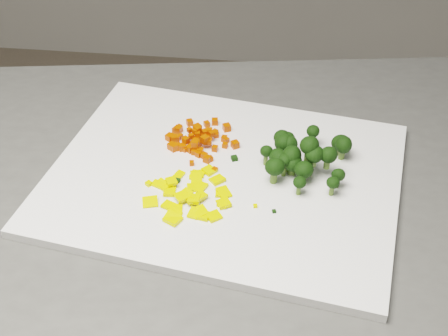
# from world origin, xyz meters

# --- Properties ---
(cutting_board) EXTENTS (0.55, 0.46, 0.01)m
(cutting_board) POSITION_xyz_m (0.06, 0.06, 0.91)
(cutting_board) COLOR white
(cutting_board) RESTS_ON counter_block
(carrot_pile) EXTENTS (0.11, 0.11, 0.03)m
(carrot_pile) POSITION_xyz_m (0.01, 0.13, 0.93)
(carrot_pile) COLOR #C13002
(carrot_pile) RESTS_ON cutting_board
(pepper_pile) EXTENTS (0.13, 0.13, 0.02)m
(pepper_pile) POSITION_xyz_m (0.01, 0.01, 0.92)
(pepper_pile) COLOR yellow
(pepper_pile) RESTS_ON cutting_board
(broccoli_pile) EXTENTS (0.13, 0.13, 0.06)m
(broccoli_pile) POSITION_xyz_m (0.18, 0.08, 0.94)
(broccoli_pile) COLOR black
(broccoli_pile) RESTS_ON cutting_board
(carrot_cube_0) EXTENTS (0.01, 0.01, 0.01)m
(carrot_cube_0) POSITION_xyz_m (-0.03, 0.14, 0.92)
(carrot_cube_0) COLOR #C13002
(carrot_cube_0) RESTS_ON carrot_pile
(carrot_cube_1) EXTENTS (0.01, 0.01, 0.01)m
(carrot_cube_1) POSITION_xyz_m (-0.02, 0.11, 0.92)
(carrot_cube_1) COLOR #C13002
(carrot_cube_1) RESTS_ON carrot_pile
(carrot_cube_2) EXTENTS (0.01, 0.01, 0.01)m
(carrot_cube_2) POSITION_xyz_m (0.00, 0.11, 0.92)
(carrot_cube_2) COLOR #C13002
(carrot_cube_2) RESTS_ON carrot_pile
(carrot_cube_3) EXTENTS (0.01, 0.01, 0.01)m
(carrot_cube_3) POSITION_xyz_m (-0.01, 0.14, 0.93)
(carrot_cube_3) COLOR #C13002
(carrot_cube_3) RESTS_ON carrot_pile
(carrot_cube_4) EXTENTS (0.01, 0.01, 0.01)m
(carrot_cube_4) POSITION_xyz_m (-0.01, 0.11, 0.92)
(carrot_cube_4) COLOR #C13002
(carrot_cube_4) RESTS_ON carrot_pile
(carrot_cube_5) EXTENTS (0.01, 0.01, 0.01)m
(carrot_cube_5) POSITION_xyz_m (0.00, 0.12, 0.92)
(carrot_cube_5) COLOR #C13002
(carrot_cube_5) RESTS_ON carrot_pile
(carrot_cube_6) EXTENTS (0.01, 0.01, 0.01)m
(carrot_cube_6) POSITION_xyz_m (-0.01, 0.13, 0.92)
(carrot_cube_6) COLOR #C13002
(carrot_cube_6) RESTS_ON carrot_pile
(carrot_cube_7) EXTENTS (0.01, 0.01, 0.01)m
(carrot_cube_7) POSITION_xyz_m (-0.03, 0.13, 0.92)
(carrot_cube_7) COLOR #C13002
(carrot_cube_7) RESTS_ON carrot_pile
(carrot_cube_8) EXTENTS (0.01, 0.01, 0.01)m
(carrot_cube_8) POSITION_xyz_m (0.05, 0.17, 0.92)
(carrot_cube_8) COLOR #C13002
(carrot_cube_8) RESTS_ON carrot_pile
(carrot_cube_9) EXTENTS (0.01, 0.01, 0.01)m
(carrot_cube_9) POSITION_xyz_m (0.02, 0.12, 0.92)
(carrot_cube_9) COLOR #C13002
(carrot_cube_9) RESTS_ON carrot_pile
(carrot_cube_10) EXTENTS (0.01, 0.01, 0.01)m
(carrot_cube_10) POSITION_xyz_m (0.03, 0.14, 0.93)
(carrot_cube_10) COLOR #C13002
(carrot_cube_10) RESTS_ON carrot_pile
(carrot_cube_11) EXTENTS (0.01, 0.01, 0.01)m
(carrot_cube_11) POSITION_xyz_m (-0.02, 0.13, 0.92)
(carrot_cube_11) COLOR #C13002
(carrot_cube_11) RESTS_ON carrot_pile
(carrot_cube_12) EXTENTS (0.01, 0.01, 0.01)m
(carrot_cube_12) POSITION_xyz_m (0.01, 0.11, 0.93)
(carrot_cube_12) COLOR #C13002
(carrot_cube_12) RESTS_ON carrot_pile
(carrot_cube_13) EXTENTS (0.01, 0.01, 0.01)m
(carrot_cube_13) POSITION_xyz_m (-0.01, 0.12, 0.93)
(carrot_cube_13) COLOR #C13002
(carrot_cube_13) RESTS_ON carrot_pile
(carrot_cube_14) EXTENTS (0.01, 0.01, 0.01)m
(carrot_cube_14) POSITION_xyz_m (0.07, 0.12, 0.92)
(carrot_cube_14) COLOR #C13002
(carrot_cube_14) RESTS_ON carrot_pile
(carrot_cube_15) EXTENTS (0.01, 0.01, 0.01)m
(carrot_cube_15) POSITION_xyz_m (0.03, 0.14, 0.93)
(carrot_cube_15) COLOR #C13002
(carrot_cube_15) RESTS_ON carrot_pile
(carrot_cube_16) EXTENTS (0.01, 0.01, 0.01)m
(carrot_cube_16) POSITION_xyz_m (-0.03, 0.15, 0.92)
(carrot_cube_16) COLOR #C13002
(carrot_cube_16) RESTS_ON carrot_pile
(carrot_cube_17) EXTENTS (0.01, 0.01, 0.01)m
(carrot_cube_17) POSITION_xyz_m (0.01, 0.10, 0.92)
(carrot_cube_17) COLOR #C13002
(carrot_cube_17) RESTS_ON carrot_pile
(carrot_cube_18) EXTENTS (0.01, 0.01, 0.01)m
(carrot_cube_18) POSITION_xyz_m (0.03, 0.18, 0.92)
(carrot_cube_18) COLOR #C13002
(carrot_cube_18) RESTS_ON carrot_pile
(carrot_cube_19) EXTENTS (0.01, 0.01, 0.01)m
(carrot_cube_19) POSITION_xyz_m (-0.03, 0.11, 0.92)
(carrot_cube_19) COLOR #C13002
(carrot_cube_19) RESTS_ON carrot_pile
(carrot_cube_20) EXTENTS (0.01, 0.01, 0.01)m
(carrot_cube_20) POSITION_xyz_m (0.05, 0.14, 0.92)
(carrot_cube_20) COLOR #C13002
(carrot_cube_20) RESTS_ON carrot_pile
(carrot_cube_21) EXTENTS (0.01, 0.01, 0.01)m
(carrot_cube_21) POSITION_xyz_m (0.02, 0.10, 0.92)
(carrot_cube_21) COLOR #C13002
(carrot_cube_21) RESTS_ON carrot_pile
(carrot_cube_22) EXTENTS (0.01, 0.01, 0.01)m
(carrot_cube_22) POSITION_xyz_m (-0.03, 0.15, 0.92)
(carrot_cube_22) COLOR #C13002
(carrot_cube_22) RESTS_ON carrot_pile
(carrot_cube_23) EXTENTS (0.01, 0.01, 0.01)m
(carrot_cube_23) POSITION_xyz_m (-0.03, 0.13, 0.92)
(carrot_cube_23) COLOR #C13002
(carrot_cube_23) RESTS_ON carrot_pile
(carrot_cube_24) EXTENTS (0.01, 0.01, 0.01)m
(carrot_cube_24) POSITION_xyz_m (0.01, 0.13, 0.93)
(carrot_cube_24) COLOR #C13002
(carrot_cube_24) RESTS_ON carrot_pile
(carrot_cube_25) EXTENTS (0.01, 0.01, 0.01)m
(carrot_cube_25) POSITION_xyz_m (0.01, 0.10, 0.92)
(carrot_cube_25) COLOR #C13002
(carrot_cube_25) RESTS_ON carrot_pile
(carrot_cube_26) EXTENTS (0.01, 0.01, 0.01)m
(carrot_cube_26) POSITION_xyz_m (0.03, 0.09, 0.92)
(carrot_cube_26) COLOR #C13002
(carrot_cube_26) RESTS_ON carrot_pile
(carrot_cube_27) EXTENTS (0.01, 0.01, 0.01)m
(carrot_cube_27) POSITION_xyz_m (0.02, 0.14, 0.92)
(carrot_cube_27) COLOR #C13002
(carrot_cube_27) RESTS_ON carrot_pile
(carrot_cube_28) EXTENTS (0.01, 0.01, 0.01)m
(carrot_cube_28) POSITION_xyz_m (0.03, 0.09, 0.92)
(carrot_cube_28) COLOR #C13002
(carrot_cube_28) RESTS_ON carrot_pile
(carrot_cube_29) EXTENTS (0.01, 0.01, 0.01)m
(carrot_cube_29) POSITION_xyz_m (0.05, 0.17, 0.92)
(carrot_cube_29) COLOR #C13002
(carrot_cube_29) RESTS_ON carrot_pile
(carrot_cube_30) EXTENTS (0.01, 0.01, 0.01)m
(carrot_cube_30) POSITION_xyz_m (0.02, 0.14, 0.92)
(carrot_cube_30) COLOR #C13002
(carrot_cube_30) RESTS_ON carrot_pile
(carrot_cube_31) EXTENTS (0.01, 0.01, 0.01)m
(carrot_cube_31) POSITION_xyz_m (0.01, 0.12, 0.92)
(carrot_cube_31) COLOR #C13002
(carrot_cube_31) RESTS_ON carrot_pile
(carrot_cube_32) EXTENTS (0.01, 0.01, 0.01)m
(carrot_cube_32) POSITION_xyz_m (0.03, 0.15, 0.92)
(carrot_cube_32) COLOR #C13002
(carrot_cube_32) RESTS_ON carrot_pile
(carrot_cube_33) EXTENTS (0.01, 0.01, 0.01)m
(carrot_cube_33) POSITION_xyz_m (0.02, 0.17, 0.92)
(carrot_cube_33) COLOR #C13002
(carrot_cube_33) RESTS_ON carrot_pile
(carrot_cube_34) EXTENTS (0.01, 0.01, 0.01)m
(carrot_cube_34) POSITION_xyz_m (0.01, 0.13, 0.92)
(carrot_cube_34) COLOR #C13002
(carrot_cube_34) RESTS_ON carrot_pile
(carrot_cube_35) EXTENTS (0.01, 0.01, 0.01)m
(carrot_cube_35) POSITION_xyz_m (-0.03, 0.16, 0.92)
(carrot_cube_35) COLOR #C13002
(carrot_cube_35) RESTS_ON carrot_pile
(carrot_cube_36) EXTENTS (0.01, 0.01, 0.01)m
(carrot_cube_36) POSITION_xyz_m (0.02, 0.14, 0.93)
(carrot_cube_36) COLOR #C13002
(carrot_cube_36) RESTS_ON carrot_pile
(carrot_cube_37) EXTENTS (0.01, 0.01, 0.01)m
(carrot_cube_37) POSITION_xyz_m (0.05, 0.14, 0.92)
(carrot_cube_37) COLOR #C13002
(carrot_cube_37) RESTS_ON carrot_pile
(carrot_cube_38) EXTENTS (0.01, 0.01, 0.01)m
(carrot_cube_38) POSITION_xyz_m (0.02, 0.09, 0.92)
(carrot_cube_38) COLOR #C13002
(carrot_cube_38) RESTS_ON carrot_pile
(carrot_cube_39) EXTENTS (0.01, 0.01, 0.01)m
(carrot_cube_39) POSITION_xyz_m (-0.04, 0.13, 0.92)
(carrot_cube_39) COLOR #C13002
(carrot_cube_39) RESTS_ON carrot_pile
(carrot_cube_40) EXTENTS (0.01, 0.01, 0.01)m
(carrot_cube_40) POSITION_xyz_m (0.00, 0.14, 0.93)
(carrot_cube_40) COLOR #C13002
(carrot_cube_40) RESTS_ON carrot_pile
(carrot_cube_41) EXTENTS (0.01, 0.01, 0.01)m
(carrot_cube_41) POSITION_xyz_m (0.03, 0.15, 0.92)
(carrot_cube_41) COLOR #C13002
(carrot_cube_41) RESTS_ON carrot_pile
(carrot_cube_42) EXTENTS (0.01, 0.01, 0.01)m
(carrot_cube_42) POSITION_xyz_m (-0.01, 0.17, 0.92)
(carrot_cube_42) COLOR #C13002
(carrot_cube_42) RESTS_ON carrot_pile
(carrot_cube_43) EXTENTS (0.01, 0.01, 0.01)m
(carrot_cube_43) POSITION_xyz_m (-0.01, 0.11, 0.92)
(carrot_cube_43) COLOR #C13002
(carrot_cube_43) RESTS_ON carrot_pile
(carrot_cube_44) EXTENTS (0.02, 0.02, 0.01)m
(carrot_cube_44) POSITION_xyz_m (0.01, 0.15, 0.93)
(carrot_cube_44) COLOR #C13002
(carrot_cube_44) RESTS_ON carrot_pile
(carrot_cube_45) EXTENTS (0.02, 0.02, 0.01)m
(carrot_cube_45) POSITION_xyz_m (-0.02, 0.11, 0.92)
(carrot_cube_45) COLOR #C13002
(carrot_cube_45) RESTS_ON carrot_pile
(carrot_cube_46) EXTENTS (0.01, 0.01, 0.01)m
(carrot_cube_46) POSITION_xyz_m (0.01, 0.14, 0.93)
(carrot_cube_46) COLOR #C13002
(carrot_cube_46) RESTS_ON carrot_pile
(carrot_cube_47) EXTENTS (0.01, 0.01, 0.01)m
(carrot_cube_47) POSITION_xyz_m (0.01, 0.08, 0.92)
(carrot_cube_47) COLOR #C13002
(carrot_cube_47) RESTS_ON carrot_pile
(carrot_cube_48) EXTENTS (0.01, 0.01, 0.01)m
(carrot_cube_48) POSITION_xyz_m (-0.02, 0.11, 0.92)
(carrot_cube_48) COLOR #C13002
(carrot_cube_48) RESTS_ON carrot_pile
(carrot_cube_49) EXTENTS (0.01, 0.01, 0.01)m
(carrot_cube_49) POSITION_xyz_m (0.03, 0.12, 0.92)
(carrot_cube_49) COLOR #C13002
(carrot_cube_49) RESTS_ON carrot_pile
(carrot_cube_50) EXTENTS (0.01, 0.01, 0.01)m
(carrot_cube_50) POSITION_xyz_m (0.02, 0.14, 0.92)
(carrot_cube_50) COLOR #C13002
(carrot_cube_50) RESTS_ON carrot_pile
(carrot_cube_51) EXTENTS (0.01, 0.01, 0.01)m
(carrot_cube_51) POSITION_xyz_m (-0.02, 0.14, 0.92)
(carrot_cube_51) COLOR #C13002
(carrot_cube_51) RESTS_ON carrot_pile
(carrot_cube_52) EXTENTS (0.01, 0.01, 0.01)m
(carrot_cube_52) POSITION_xyz_m (-0.00, 0.13, 0.92)
(carrot_cube_52) COLOR #C13002
(carrot_cube_52) RESTS_ON carrot_pile
(carrot_cube_53) EXTENTS (0.02, 0.02, 0.01)m
(carrot_cube_53) POSITION_xyz_m (0.02, 0.12, 0.93)
(carrot_cube_53) COLOR #C13002
(carrot_cube_53) RESTS_ON carrot_pile
(carrot_cube_54) EXTENTS (0.01, 0.01, 0.01)m
(carrot_cube_54) POSITION_xyz_m (0.03, 0.09, 0.92)
(carrot_cube_54) COLOR #C13002
(carrot_cube_54) RESTS_ON carrot_pile
(carrot_cube_55) EXTENTS (0.01, 0.01, 0.01)m
(carrot_cube_55) POSITION_xyz_m (0.03, 0.15, 0.92)
(carrot_cube_55) COLOR #C13002
(carrot_cube_55) RESTS_ON carrot_pile
(carrot_cube_56) EXTENTS (0.01, 0.01, 0.01)m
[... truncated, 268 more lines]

